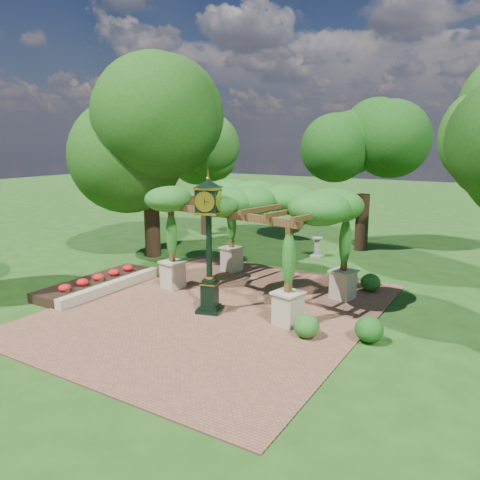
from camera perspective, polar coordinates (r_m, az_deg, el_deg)
The scene contains 13 objects.
ground at distance 15.66m, azimuth -4.81°, elevation -9.54°, with size 120.00×120.00×0.00m, color #1E4714.
brick_plaza at distance 16.42m, azimuth -2.74°, elevation -8.40°, with size 10.00×12.00×0.04m, color brown.
border_wall at distance 18.86m, azimuth -15.36°, elevation -5.53°, with size 0.35×5.00×0.40m, color #C6B793.
flower_bed at distance 19.50m, azimuth -17.19°, elevation -5.11°, with size 1.50×5.00×0.36m, color red.
pedestal_clock at distance 15.42m, azimuth -3.82°, elevation 0.76°, with size 1.12×1.12×4.58m.
pergola at distance 17.28m, azimuth 1.88°, elevation 4.12°, with size 7.21×5.28×4.12m.
sundial at distance 23.85m, azimuth 9.40°, elevation -1.01°, with size 0.58×0.58×1.00m.
shrub_front at distance 14.15m, azimuth 8.10°, elevation -10.35°, with size 0.77×0.77×0.70m, color #205E1A.
shrub_mid at distance 14.23m, azimuth 15.46°, elevation -10.44°, with size 0.83×0.83×0.74m, color #194A15.
shrub_back at distance 18.82m, azimuth 15.63°, elevation -5.00°, with size 0.76×0.76×0.68m, color #1E5619.
tree_west_near at distance 23.54m, azimuth -11.11°, elevation 13.12°, with size 5.37×5.37×9.15m.
tree_west_far at distance 28.81m, azimuth -4.29°, elevation 11.24°, with size 3.36×3.36×7.87m.
tree_north at distance 25.30m, azimuth 15.11°, elevation 10.62°, with size 4.05×4.05×7.75m.
Camera 1 is at (8.63, -11.74, 5.74)m, focal length 35.00 mm.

